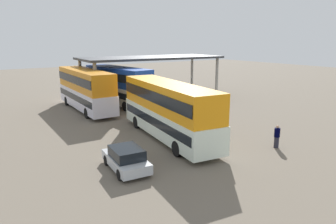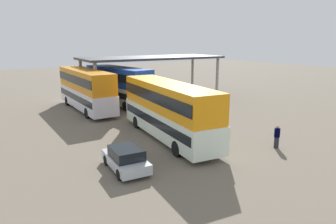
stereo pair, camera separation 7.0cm
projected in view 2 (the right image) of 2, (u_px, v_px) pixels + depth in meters
The scene contains 7 objects.
ground_plane at pixel (191, 149), 20.71m from camera, with size 140.00×140.00×0.00m, color #6A6052.
double_decker_main at pixel (168, 108), 22.47m from camera, with size 3.86×11.64×4.13m.
parked_hatchback at pixel (126, 159), 17.22m from camera, with size 1.99×3.78×1.35m.
double_decker_near_canopy at pixel (86, 88), 31.67m from camera, with size 2.65×11.27×4.18m.
double_decker_mid_row at pixel (118, 84), 34.26m from camera, with size 3.80×10.53×4.23m.
depot_canopy at pixel (152, 59), 37.40m from camera, with size 17.47×7.55×5.16m.
pedestrian_waiting at pixel (277, 137), 20.73m from camera, with size 0.38×0.38×1.59m.
Camera 2 is at (-12.05, -15.52, 7.16)m, focal length 32.93 mm.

